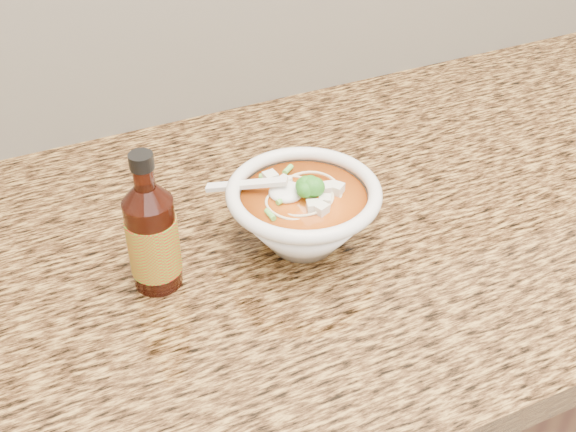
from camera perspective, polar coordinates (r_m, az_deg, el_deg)
name	(u,v)px	position (r m, az deg, el deg)	size (l,w,h in m)	color
cabinet	(382,413)	(1.30, 7.47, -15.16)	(4.00, 0.65, 0.86)	black
counter_slab	(409,204)	(0.98, 9.58, 0.97)	(4.00, 0.68, 0.04)	#A57C3C
soup_bowl	(303,214)	(0.84, 1.23, 0.14)	(0.19, 0.18, 0.10)	white
hot_sauce_bottle	(153,237)	(0.79, -10.65, -1.66)	(0.07, 0.07, 0.17)	#3C1008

